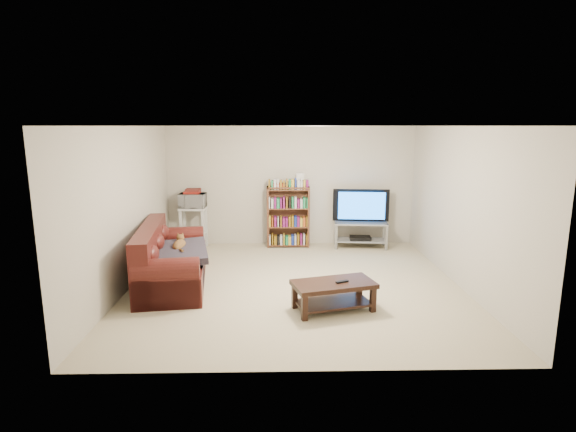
{
  "coord_description": "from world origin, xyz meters",
  "views": [
    {
      "loc": [
        -0.25,
        -6.57,
        2.4
      ],
      "look_at": [
        -0.1,
        0.4,
        1.0
      ],
      "focal_mm": 28.0,
      "sensor_mm": 36.0,
      "label": 1
    }
  ],
  "objects_px": {
    "coffee_table": "(334,291)",
    "tv_stand": "(361,230)",
    "sofa": "(168,264)",
    "bookshelf": "(288,216)"
  },
  "relations": [
    {
      "from": "sofa",
      "to": "tv_stand",
      "type": "height_order",
      "value": "sofa"
    },
    {
      "from": "bookshelf",
      "to": "sofa",
      "type": "bearing_deg",
      "value": -131.09
    },
    {
      "from": "coffee_table",
      "to": "tv_stand",
      "type": "xyz_separation_m",
      "value": [
        0.92,
        3.14,
        0.08
      ]
    },
    {
      "from": "tv_stand",
      "to": "bookshelf",
      "type": "relative_size",
      "value": 0.88
    },
    {
      "from": "tv_stand",
      "to": "coffee_table",
      "type": "bearing_deg",
      "value": -100.67
    },
    {
      "from": "coffee_table",
      "to": "bookshelf",
      "type": "xyz_separation_m",
      "value": [
        -0.53,
        3.23,
        0.36
      ]
    },
    {
      "from": "coffee_table",
      "to": "tv_stand",
      "type": "distance_m",
      "value": 3.27
    },
    {
      "from": "sofa",
      "to": "coffee_table",
      "type": "relative_size",
      "value": 1.92
    },
    {
      "from": "coffee_table",
      "to": "tv_stand",
      "type": "bearing_deg",
      "value": 58.29
    },
    {
      "from": "sofa",
      "to": "coffee_table",
      "type": "bearing_deg",
      "value": -31.22
    }
  ]
}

